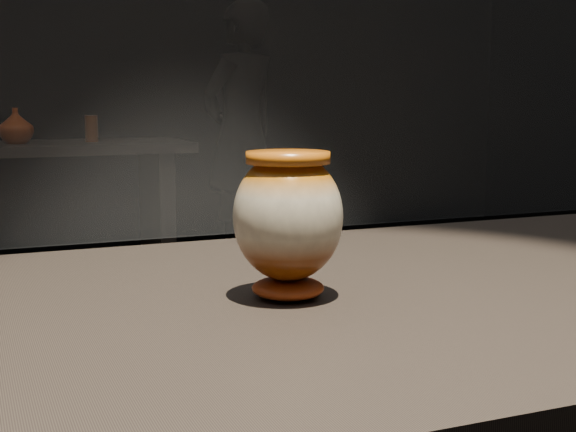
# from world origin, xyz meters

# --- Properties ---
(main_vase) EXTENTS (0.17, 0.17, 0.18)m
(main_vase) POSITION_xyz_m (0.04, -0.00, 1.00)
(main_vase) COLOR #662A09
(main_vase) RESTS_ON display_plinth
(back_vase_mid) EXTENTS (0.21, 0.21, 0.17)m
(back_vase_mid) POSITION_xyz_m (-0.05, 3.25, 0.99)
(back_vase_mid) COLOR #662A09
(back_vase_mid) RESTS_ON back_shelf
(back_vase_right) EXTENTS (0.06, 0.06, 0.13)m
(back_vase_right) POSITION_xyz_m (0.32, 3.28, 0.97)
(back_vase_right) COLOR brown
(back_vase_right) RESTS_ON back_shelf
(visitor) EXTENTS (0.76, 0.67, 1.75)m
(visitor) POSITION_xyz_m (1.44, 4.20, 0.88)
(visitor) COLOR black
(visitor) RESTS_ON ground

